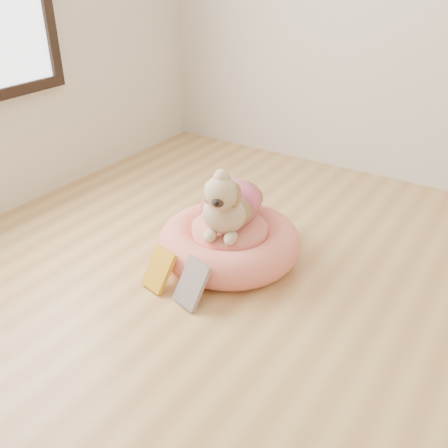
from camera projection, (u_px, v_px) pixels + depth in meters
The scene contains 5 objects.
floor at pixel (255, 436), 1.59m from camera, with size 4.50×4.50×0.00m, color tan.
pet_bed at pixel (230, 242), 2.46m from camera, with size 0.70×0.70×0.18m.
dog at pixel (229, 192), 2.34m from camera, with size 0.33×0.48×0.35m, color olive, non-canonical shape.
book_yellow at pixel (159, 270), 2.25m from camera, with size 0.13×0.02×0.19m, color #F8F81A.
book_white at pixel (192, 284), 2.15m from camera, with size 0.14×0.02×0.21m, color white.
Camera 1 is at (0.50, -0.94, 1.37)m, focal length 40.00 mm.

